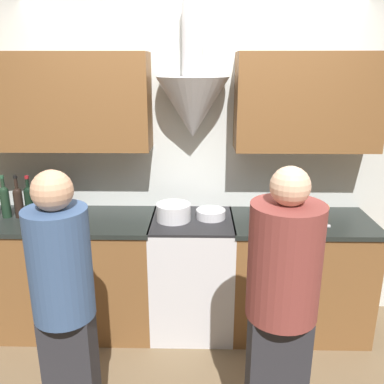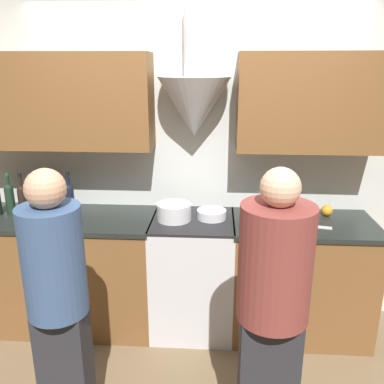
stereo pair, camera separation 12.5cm
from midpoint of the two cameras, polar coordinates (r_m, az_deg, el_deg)
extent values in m
plane|color=brown|center=(3.27, -1.26, -21.63)|extent=(12.00, 12.00, 0.00)
cube|color=silver|center=(3.30, -0.94, 4.12)|extent=(8.40, 0.06, 2.60)
cone|color=silver|center=(3.05, -1.10, 11.80)|extent=(0.53, 0.53, 0.44)
cylinder|color=silver|center=(3.04, -1.16, 21.29)|extent=(0.15, 0.15, 0.57)
cube|color=brown|center=(3.24, -19.72, 11.84)|extent=(1.40, 0.32, 0.70)
cube|color=brown|center=(3.12, 14.79, 12.10)|extent=(1.05, 0.32, 0.70)
cube|color=brown|center=(3.49, -18.28, -11.02)|extent=(1.40, 0.60, 0.90)
cube|color=black|center=(3.30, -19.05, -3.82)|extent=(1.42, 0.62, 0.03)
cube|color=brown|center=(3.38, 13.58, -11.57)|extent=(1.05, 0.60, 0.90)
cube|color=black|center=(3.18, 14.18, -4.15)|extent=(1.07, 0.62, 0.03)
cube|color=silver|center=(3.30, -1.07, -11.64)|extent=(0.63, 0.60, 0.92)
cube|color=black|center=(3.06, -1.28, -14.92)|extent=(0.44, 0.01, 0.41)
cube|color=black|center=(3.10, -1.12, -4.04)|extent=(0.63, 0.60, 0.02)
cube|color=silver|center=(3.37, -0.94, -3.30)|extent=(0.63, 0.06, 0.10)
cylinder|color=black|center=(3.44, -25.65, -1.54)|extent=(0.07, 0.07, 0.21)
sphere|color=black|center=(3.41, -25.88, 0.14)|extent=(0.07, 0.07, 0.07)
cylinder|color=black|center=(3.40, -26.00, 1.06)|extent=(0.03, 0.03, 0.08)
cylinder|color=#234C33|center=(3.38, -26.12, 1.90)|extent=(0.03, 0.03, 0.02)
cylinder|color=black|center=(3.40, -24.10, -1.64)|extent=(0.07, 0.07, 0.20)
sphere|color=black|center=(3.37, -24.31, -0.04)|extent=(0.07, 0.07, 0.07)
cylinder|color=black|center=(3.36, -24.45, 0.99)|extent=(0.03, 0.03, 0.10)
cylinder|color=black|center=(3.34, -24.57, 1.96)|extent=(0.03, 0.03, 0.02)
cylinder|color=black|center=(3.37, -22.79, -1.56)|extent=(0.07, 0.07, 0.21)
sphere|color=black|center=(3.34, -23.00, 0.13)|extent=(0.07, 0.07, 0.07)
cylinder|color=black|center=(3.33, -23.12, 1.06)|extent=(0.03, 0.03, 0.08)
cylinder|color=maroon|center=(3.31, -23.22, 1.91)|extent=(0.03, 0.03, 0.02)
cylinder|color=black|center=(3.32, -21.51, -1.74)|extent=(0.08, 0.08, 0.20)
sphere|color=black|center=(3.29, -21.70, -0.07)|extent=(0.07, 0.07, 0.07)
cylinder|color=black|center=(3.27, -21.82, 0.95)|extent=(0.03, 0.03, 0.09)
cylinder|color=gold|center=(3.26, -21.93, 1.87)|extent=(0.03, 0.03, 0.02)
cylinder|color=black|center=(3.28, -19.83, -1.83)|extent=(0.08, 0.08, 0.20)
sphere|color=black|center=(3.25, -20.01, -0.17)|extent=(0.08, 0.08, 0.08)
cylinder|color=black|center=(3.23, -20.12, 0.86)|extent=(0.03, 0.03, 0.09)
cylinder|color=maroon|center=(3.21, -20.22, 1.78)|extent=(0.03, 0.03, 0.02)
cylinder|color=black|center=(3.25, -18.14, -1.62)|extent=(0.07, 0.07, 0.22)
sphere|color=black|center=(3.22, -18.32, 0.21)|extent=(0.07, 0.07, 0.07)
cylinder|color=black|center=(3.20, -18.43, 1.30)|extent=(0.03, 0.03, 0.10)
cylinder|color=black|center=(3.19, -18.53, 2.31)|extent=(0.03, 0.03, 0.02)
cylinder|color=silver|center=(3.07, -3.78, -2.82)|extent=(0.26, 0.26, 0.13)
cylinder|color=silver|center=(3.11, 1.51, -3.08)|extent=(0.22, 0.22, 0.07)
sphere|color=orange|center=(3.34, 16.99, -2.21)|extent=(0.09, 0.09, 0.09)
cube|color=silver|center=(3.10, 16.25, -4.48)|extent=(0.17, 0.07, 0.01)
cube|color=black|center=(3.09, 13.80, -4.32)|extent=(0.10, 0.04, 0.01)
cube|color=#28282D|center=(2.56, -17.88, -23.72)|extent=(0.27, 0.17, 0.83)
cylinder|color=#38517A|center=(2.17, -19.63, -9.50)|extent=(0.31, 0.31, 0.58)
sphere|color=tan|center=(2.03, -20.72, 0.17)|extent=(0.20, 0.20, 0.20)
cylinder|color=brown|center=(1.98, 11.08, -9.56)|extent=(0.35, 0.35, 0.57)
sphere|color=#E0B28E|center=(1.84, 11.75, 0.78)|extent=(0.18, 0.18, 0.18)
camera|label=1|loc=(0.06, -91.23, -0.39)|focal=38.00mm
camera|label=2|loc=(0.06, 88.77, 0.39)|focal=38.00mm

